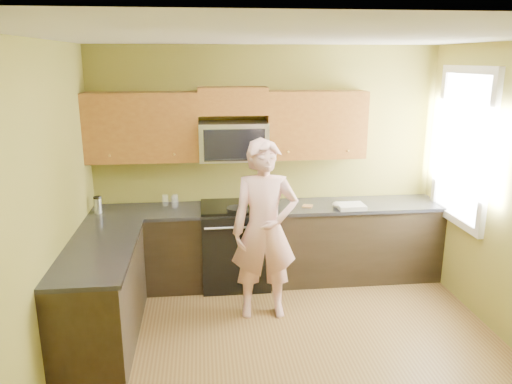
{
  "coord_description": "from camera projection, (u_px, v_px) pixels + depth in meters",
  "views": [
    {
      "loc": [
        -0.75,
        -3.63,
        2.55
      ],
      "look_at": [
        -0.2,
        1.3,
        1.2
      ],
      "focal_mm": 34.51,
      "sensor_mm": 36.0,
      "label": 1
    }
  ],
  "objects": [
    {
      "name": "floor",
      "position": [
        296.0,
        365.0,
        4.23
      ],
      "size": [
        4.0,
        4.0,
        0.0
      ],
      "primitive_type": "plane",
      "color": "brown",
      "rests_on": "ground"
    },
    {
      "name": "ceiling",
      "position": [
        304.0,
        37.0,
        3.52
      ],
      "size": [
        4.0,
        4.0,
        0.0
      ],
      "primitive_type": "plane",
      "rotation": [
        3.14,
        0.0,
        0.0
      ],
      "color": "white",
      "rests_on": "ground"
    },
    {
      "name": "wall_back",
      "position": [
        266.0,
        164.0,
        5.79
      ],
      "size": [
        4.0,
        0.0,
        4.0
      ],
      "primitive_type": "plane",
      "rotation": [
        1.57,
        0.0,
        0.0
      ],
      "color": "olive",
      "rests_on": "ground"
    },
    {
      "name": "wall_front",
      "position": [
        398.0,
        370.0,
        1.95
      ],
      "size": [
        4.0,
        0.0,
        4.0
      ],
      "primitive_type": "plane",
      "rotation": [
        -1.57,
        0.0,
        0.0
      ],
      "color": "olive",
      "rests_on": "ground"
    },
    {
      "name": "wall_left",
      "position": [
        35.0,
        225.0,
        3.66
      ],
      "size": [
        0.0,
        4.0,
        4.0
      ],
      "primitive_type": "plane",
      "rotation": [
        1.57,
        0.0,
        1.57
      ],
      "color": "olive",
      "rests_on": "ground"
    },
    {
      "name": "cabinet_back_run",
      "position": [
        269.0,
        245.0,
        5.74
      ],
      "size": [
        4.0,
        0.6,
        0.88
      ],
      "primitive_type": "cube",
      "color": "black",
      "rests_on": "floor"
    },
    {
      "name": "cabinet_left_run",
      "position": [
        102.0,
        297.0,
        4.5
      ],
      "size": [
        0.6,
        1.6,
        0.88
      ],
      "primitive_type": "cube",
      "color": "black",
      "rests_on": "floor"
    },
    {
      "name": "countertop_back",
      "position": [
        270.0,
        208.0,
        5.61
      ],
      "size": [
        4.0,
        0.62,
        0.04
      ],
      "primitive_type": "cube",
      "color": "black",
      "rests_on": "cabinet_back_run"
    },
    {
      "name": "countertop_left",
      "position": [
        99.0,
        250.0,
        4.38
      ],
      "size": [
        0.62,
        1.6,
        0.04
      ],
      "primitive_type": "cube",
      "color": "black",
      "rests_on": "cabinet_left_run"
    },
    {
      "name": "stove",
      "position": [
        235.0,
        245.0,
        5.66
      ],
      "size": [
        0.76,
        0.65,
        0.95
      ],
      "primitive_type": null,
      "color": "black",
      "rests_on": "floor"
    },
    {
      "name": "microwave",
      "position": [
        233.0,
        160.0,
        5.53
      ],
      "size": [
        0.76,
        0.4,
        0.42
      ],
      "primitive_type": null,
      "color": "silver",
      "rests_on": "wall_back"
    },
    {
      "name": "upper_cab_left",
      "position": [
        144.0,
        161.0,
        5.46
      ],
      "size": [
        1.22,
        0.33,
        0.75
      ],
      "primitive_type": null,
      "color": "brown",
      "rests_on": "wall_back"
    },
    {
      "name": "upper_cab_right",
      "position": [
        315.0,
        157.0,
        5.66
      ],
      "size": [
        1.12,
        0.33,
        0.75
      ],
      "primitive_type": null,
      "color": "brown",
      "rests_on": "wall_back"
    },
    {
      "name": "upper_cab_over_mw",
      "position": [
        232.0,
        101.0,
        5.39
      ],
      "size": [
        0.76,
        0.33,
        0.3
      ],
      "primitive_type": "cube",
      "color": "brown",
      "rests_on": "wall_back"
    },
    {
      "name": "window",
      "position": [
        463.0,
        147.0,
        5.16
      ],
      "size": [
        0.06,
        1.06,
        1.66
      ],
      "primitive_type": null,
      "color": "white",
      "rests_on": "wall_right"
    },
    {
      "name": "woman",
      "position": [
        265.0,
        230.0,
        4.86
      ],
      "size": [
        0.68,
        0.45,
        1.81
      ],
      "primitive_type": "imported",
      "rotation": [
        0.0,
        0.0,
        -0.03
      ],
      "color": "#EC7C76",
      "rests_on": "floor"
    },
    {
      "name": "frying_pan",
      "position": [
        238.0,
        212.0,
        5.3
      ],
      "size": [
        0.32,
        0.45,
        0.05
      ],
      "primitive_type": null,
      "rotation": [
        0.0,
        0.0,
        0.22
      ],
      "color": "black",
      "rests_on": "stove"
    },
    {
      "name": "butter_tub",
      "position": [
        261.0,
        207.0,
        5.56
      ],
      "size": [
        0.15,
        0.15,
        0.09
      ],
      "primitive_type": null,
      "rotation": [
        0.0,
        0.0,
        -0.24
      ],
      "color": "#F4F941",
      "rests_on": "countertop_back"
    },
    {
      "name": "toast_slice",
      "position": [
        308.0,
        206.0,
        5.58
      ],
      "size": [
        0.14,
        0.14,
        0.01
      ],
      "primitive_type": "cube",
      "rotation": [
        0.0,
        0.0,
        -0.37
      ],
      "color": "#B27F47",
      "rests_on": "countertop_back"
    },
    {
      "name": "napkin_a",
      "position": [
        256.0,
        210.0,
        5.37
      ],
      "size": [
        0.12,
        0.13,
        0.06
      ],
      "primitive_type": "ellipsoid",
      "rotation": [
        0.0,
        0.0,
        -0.12
      ],
      "color": "silver",
      "rests_on": "countertop_back"
    },
    {
      "name": "napkin_b",
      "position": [
        338.0,
        205.0,
        5.55
      ],
      "size": [
        0.14,
        0.15,
        0.07
      ],
      "primitive_type": "ellipsoid",
      "rotation": [
        0.0,
        0.0,
        0.12
      ],
      "color": "silver",
      "rests_on": "countertop_back"
    },
    {
      "name": "dish_towel",
      "position": [
        351.0,
        206.0,
        5.52
      ],
      "size": [
        0.3,
        0.24,
        0.05
      ],
      "primitive_type": "cube",
      "rotation": [
        0.0,
        0.0,
        0.01
      ],
      "color": "white",
      "rests_on": "countertop_back"
    },
    {
      "name": "travel_mug",
      "position": [
        99.0,
        213.0,
        5.36
      ],
      "size": [
        0.09,
        0.09,
        0.19
      ],
      "primitive_type": null,
      "rotation": [
        0.0,
        0.0,
        0.1
      ],
      "color": "silver",
      "rests_on": "countertop_back"
    },
    {
      "name": "glass_a",
      "position": [
        165.0,
        200.0,
        5.62
      ],
      "size": [
        0.07,
        0.07,
        0.12
      ],
      "primitive_type": "cylinder",
      "rotation": [
        0.0,
        0.0,
        0.01
      ],
      "color": "silver",
      "rests_on": "countertop_back"
    },
    {
      "name": "glass_b",
      "position": [
        174.0,
        202.0,
        5.56
      ],
      "size": [
        0.08,
        0.08,
        0.12
      ],
      "primitive_type": "cylinder",
      "rotation": [
        0.0,
        0.0,
        -0.09
      ],
      "color": "silver",
      "rests_on": "countertop_back"
    },
    {
      "name": "glass_c",
      "position": [
        175.0,
        200.0,
        5.64
      ],
      "size": [
        0.08,
        0.08,
        0.12
      ],
      "primitive_type": "cylinder",
      "rotation": [
        0.0,
        0.0,
        0.19
      ],
      "color": "silver",
      "rests_on": "countertop_back"
    }
  ]
}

